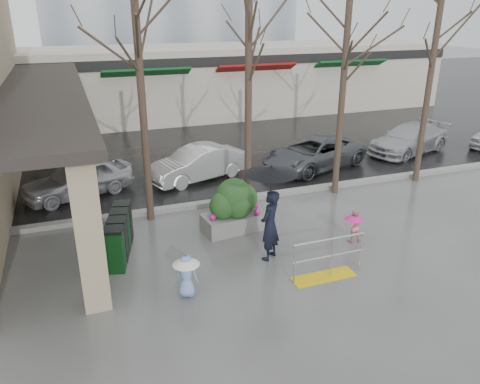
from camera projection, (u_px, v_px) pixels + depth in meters
ground at (255, 263)px, 11.93m from camera, size 120.00×120.00×0.00m
street_asphalt at (131, 106)px, 31.12m from camera, size 120.00×36.00×0.01m
curb at (209, 203)px, 15.39m from camera, size 120.00×0.30×0.15m
canopy_slab at (39, 84)px, 16.02m from camera, size 2.80×18.00×0.25m
pillar_front at (89, 233)px, 9.58m from camera, size 0.55×0.55×3.50m
pillar_back at (76, 150)px, 15.26m from camera, size 0.55×0.55×3.50m
storefront_row at (172, 82)px, 27.51m from camera, size 34.00×6.74×4.00m
handrail at (327, 263)px, 11.18m from camera, size 1.90×0.50×1.03m
tree_west at (138, 47)px, 12.56m from camera, size 3.20×3.20×6.80m
tree_midwest at (249, 39)px, 13.54m from camera, size 3.20×3.20×7.00m
tree_mideast at (346, 49)px, 14.75m from camera, size 3.20×3.20×6.50m
tree_east at (437, 30)px, 15.69m from camera, size 3.20×3.20×7.20m
woman at (270, 206)px, 11.64m from camera, size 1.35×1.35×2.54m
child_pink at (354, 223)px, 12.86m from camera, size 0.52×0.52×0.93m
child_blue at (187, 271)px, 10.36m from camera, size 0.61×0.61×1.02m
planter at (234, 206)px, 13.47m from camera, size 1.90×1.12×1.58m
news_boxes at (120, 235)px, 12.13m from camera, size 0.96×2.10×1.15m
car_a at (78, 179)px, 15.98m from camera, size 3.98×2.66×1.26m
car_b at (197, 163)px, 17.54m from camera, size 4.05×2.44×1.26m
car_c at (314, 153)px, 18.79m from camera, size 4.96×3.39×1.26m
car_d at (409, 139)px, 20.85m from camera, size 4.67×2.99×1.26m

